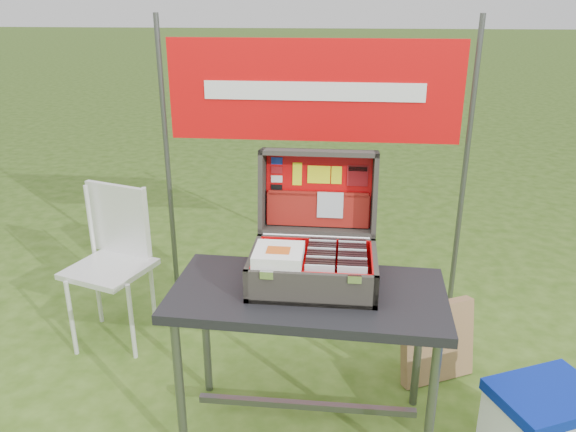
# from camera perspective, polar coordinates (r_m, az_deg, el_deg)

# --- Properties ---
(ground) EXTENTS (80.00, 80.00, 0.00)m
(ground) POSITION_cam_1_polar(r_m,az_deg,el_deg) (2.66, 0.54, -20.33)
(ground) COLOR #345414
(ground) RESTS_ON ground
(table) EXTENTS (1.11, 0.58, 0.68)m
(table) POSITION_cam_1_polar(r_m,az_deg,el_deg) (2.43, 1.92, -14.65)
(table) COLOR black
(table) RESTS_ON ground
(table_top) EXTENTS (1.11, 0.58, 0.04)m
(table_top) POSITION_cam_1_polar(r_m,az_deg,el_deg) (2.26, 2.02, -8.01)
(table_top) COLOR black
(table_top) RESTS_ON ground
(table_leg_fl) EXTENTS (0.04, 0.04, 0.64)m
(table_leg_fl) POSITION_cam_1_polar(r_m,az_deg,el_deg) (2.35, -10.93, -17.08)
(table_leg_fl) COLOR #59595B
(table_leg_fl) RESTS_ON ground
(table_leg_fr) EXTENTS (0.04, 0.04, 0.64)m
(table_leg_fr) POSITION_cam_1_polar(r_m,az_deg,el_deg) (2.29, 14.33, -18.44)
(table_leg_fr) COLOR #59595B
(table_leg_fr) RESTS_ON ground
(table_leg_bl) EXTENTS (0.04, 0.04, 0.64)m
(table_leg_bl) POSITION_cam_1_polar(r_m,az_deg,el_deg) (2.68, -8.34, -11.59)
(table_leg_bl) COLOR #59595B
(table_leg_bl) RESTS_ON ground
(table_leg_br) EXTENTS (0.04, 0.04, 0.64)m
(table_leg_br) POSITION_cam_1_polar(r_m,az_deg,el_deg) (2.63, 13.11, -12.61)
(table_leg_br) COLOR #59595B
(table_leg_br) RESTS_ON ground
(table_brace) EXTENTS (0.94, 0.03, 0.03)m
(table_brace) POSITION_cam_1_polar(r_m,az_deg,el_deg) (2.56, 1.86, -18.66)
(table_brace) COLOR #59595B
(table_brace) RESTS_ON ground
(suitcase) EXTENTS (0.50, 0.52, 0.48)m
(suitcase) POSITION_cam_1_polar(r_m,az_deg,el_deg) (2.24, 2.74, -0.80)
(suitcase) COLOR #444039
(suitcase) RESTS_ON table
(suitcase_base_bottom) EXTENTS (0.50, 0.36, 0.02)m
(suitcase_base_bottom) POSITION_cam_1_polar(r_m,az_deg,el_deg) (2.29, 2.55, -6.75)
(suitcase_base_bottom) COLOR #444039
(suitcase_base_bottom) RESTS_ON table_top
(suitcase_base_wall_front) EXTENTS (0.50, 0.02, 0.14)m
(suitcase_base_wall_front) POSITION_cam_1_polar(r_m,az_deg,el_deg) (2.11, 2.27, -7.50)
(suitcase_base_wall_front) COLOR #444039
(suitcase_base_wall_front) RESTS_ON table_top
(suitcase_base_wall_back) EXTENTS (0.50, 0.02, 0.14)m
(suitcase_base_wall_back) POSITION_cam_1_polar(r_m,az_deg,el_deg) (2.41, 2.82, -3.66)
(suitcase_base_wall_back) COLOR #444039
(suitcase_base_wall_back) RESTS_ON table_top
(suitcase_base_wall_left) EXTENTS (0.02, 0.36, 0.14)m
(suitcase_base_wall_left) POSITION_cam_1_polar(r_m,az_deg,el_deg) (2.28, -3.54, -5.17)
(suitcase_base_wall_left) COLOR #444039
(suitcase_base_wall_left) RESTS_ON table_top
(suitcase_base_wall_right) EXTENTS (0.02, 0.36, 0.14)m
(suitcase_base_wall_right) POSITION_cam_1_polar(r_m,az_deg,el_deg) (2.26, 8.74, -5.68)
(suitcase_base_wall_right) COLOR #444039
(suitcase_base_wall_right) RESTS_ON table_top
(suitcase_liner_floor) EXTENTS (0.47, 0.32, 0.01)m
(suitcase_liner_floor) POSITION_cam_1_polar(r_m,az_deg,el_deg) (2.28, 2.55, -6.46)
(suitcase_liner_floor) COLOR red
(suitcase_liner_floor) RESTS_ON suitcase_base_bottom
(suitcase_latch_left) EXTENTS (0.05, 0.01, 0.03)m
(suitcase_latch_left) POSITION_cam_1_polar(r_m,az_deg,el_deg) (2.09, -2.19, -6.02)
(suitcase_latch_left) COLOR silver
(suitcase_latch_left) RESTS_ON suitcase_base_wall_front
(suitcase_latch_right) EXTENTS (0.05, 0.01, 0.03)m
(suitcase_latch_right) POSITION_cam_1_polar(r_m,az_deg,el_deg) (2.07, 6.79, -6.41)
(suitcase_latch_right) COLOR silver
(suitcase_latch_right) RESTS_ON suitcase_base_wall_front
(suitcase_hinge) EXTENTS (0.45, 0.02, 0.02)m
(suitcase_hinge) POSITION_cam_1_polar(r_m,az_deg,el_deg) (2.39, 2.87, -2.10)
(suitcase_hinge) COLOR silver
(suitcase_hinge) RESTS_ON suitcase_base_wall_back
(suitcase_lid_back) EXTENTS (0.50, 0.07, 0.36)m
(suitcase_lid_back) POSITION_cam_1_polar(r_m,az_deg,el_deg) (2.48, 3.13, 2.67)
(suitcase_lid_back) COLOR #444039
(suitcase_lid_back) RESTS_ON suitcase_base_wall_back
(suitcase_lid_rim_far) EXTENTS (0.50, 0.14, 0.04)m
(suitcase_lid_rim_far) POSITION_cam_1_polar(r_m,az_deg,el_deg) (2.40, 3.17, 6.45)
(suitcase_lid_rim_far) COLOR #444039
(suitcase_lid_rim_far) RESTS_ON suitcase_lid_back
(suitcase_lid_rim_near) EXTENTS (0.50, 0.14, 0.04)m
(suitcase_lid_rim_near) POSITION_cam_1_polar(r_m,az_deg,el_deg) (2.46, 2.96, -1.47)
(suitcase_lid_rim_near) COLOR #444039
(suitcase_lid_rim_near) RESTS_ON suitcase_lid_back
(suitcase_lid_rim_left) EXTENTS (0.02, 0.18, 0.38)m
(suitcase_lid_rim_left) POSITION_cam_1_polar(r_m,az_deg,el_deg) (2.44, -2.62, 2.63)
(suitcase_lid_rim_left) COLOR #444039
(suitcase_lid_rim_left) RESTS_ON suitcase_lid_back
(suitcase_lid_rim_right) EXTENTS (0.02, 0.18, 0.38)m
(suitcase_lid_rim_right) POSITION_cam_1_polar(r_m,az_deg,el_deg) (2.42, 8.80, 2.22)
(suitcase_lid_rim_right) COLOR #444039
(suitcase_lid_rim_right) RESTS_ON suitcase_lid_back
(suitcase_lid_liner) EXTENTS (0.46, 0.05, 0.31)m
(suitcase_lid_liner) POSITION_cam_1_polar(r_m,az_deg,el_deg) (2.47, 3.12, 2.62)
(suitcase_lid_liner) COLOR red
(suitcase_lid_liner) RESTS_ON suitcase_lid_back
(suitcase_liner_wall_front) EXTENTS (0.47, 0.01, 0.12)m
(suitcase_liner_wall_front) POSITION_cam_1_polar(r_m,az_deg,el_deg) (2.12, 2.30, -7.10)
(suitcase_liner_wall_front) COLOR red
(suitcase_liner_wall_front) RESTS_ON suitcase_base_bottom
(suitcase_liner_wall_back) EXTENTS (0.47, 0.01, 0.12)m
(suitcase_liner_wall_back) POSITION_cam_1_polar(r_m,az_deg,el_deg) (2.40, 2.81, -3.58)
(suitcase_liner_wall_back) COLOR red
(suitcase_liner_wall_back) RESTS_ON suitcase_base_bottom
(suitcase_liner_wall_left) EXTENTS (0.01, 0.32, 0.12)m
(suitcase_liner_wall_left) POSITION_cam_1_polar(r_m,az_deg,el_deg) (2.28, -3.22, -4.96)
(suitcase_liner_wall_left) COLOR red
(suitcase_liner_wall_left) RESTS_ON suitcase_base_bottom
(suitcase_liner_wall_right) EXTENTS (0.01, 0.32, 0.12)m
(suitcase_liner_wall_right) POSITION_cam_1_polar(r_m,az_deg,el_deg) (2.26, 8.43, -5.45)
(suitcase_liner_wall_right) COLOR red
(suitcase_liner_wall_right) RESTS_ON suitcase_base_bottom
(suitcase_lid_pocket) EXTENTS (0.45, 0.05, 0.15)m
(suitcase_lid_pocket) POSITION_cam_1_polar(r_m,az_deg,el_deg) (2.46, 3.04, 0.64)
(suitcase_lid_pocket) COLOR maroon
(suitcase_lid_pocket) RESTS_ON suitcase_lid_liner
(suitcase_pocket_edge) EXTENTS (0.44, 0.02, 0.02)m
(suitcase_pocket_edge) POSITION_cam_1_polar(r_m,az_deg,el_deg) (2.44, 3.08, 2.26)
(suitcase_pocket_edge) COLOR maroon
(suitcase_pocket_edge) RESTS_ON suitcase_lid_pocket
(suitcase_pocket_cd) EXTENTS (0.11, 0.03, 0.11)m
(suitcase_pocket_cd) POSITION_cam_1_polar(r_m,az_deg,el_deg) (2.44, 4.31, 1.12)
(suitcase_pocket_cd) COLOR silver
(suitcase_pocket_cd) RESTS_ON suitcase_lid_pocket
(lid_sticker_cc_a) EXTENTS (0.05, 0.01, 0.03)m
(lid_sticker_cc_a) POSITION_cam_1_polar(r_m,az_deg,el_deg) (2.46, -1.14, 5.62)
(lid_sticker_cc_a) COLOR #1933B2
(lid_sticker_cc_a) RESTS_ON suitcase_lid_liner
(lid_sticker_cc_b) EXTENTS (0.05, 0.01, 0.03)m
(lid_sticker_cc_b) POSITION_cam_1_polar(r_m,az_deg,el_deg) (2.46, -1.15, 4.70)
(lid_sticker_cc_b) COLOR #A11219
(lid_sticker_cc_b) RESTS_ON suitcase_lid_liner
(lid_sticker_cc_c) EXTENTS (0.05, 0.01, 0.03)m
(lid_sticker_cc_c) POSITION_cam_1_polar(r_m,az_deg,el_deg) (2.47, -1.16, 3.78)
(lid_sticker_cc_c) COLOR white
(lid_sticker_cc_c) RESTS_ON suitcase_lid_liner
(lid_sticker_cc_d) EXTENTS (0.05, 0.01, 0.03)m
(lid_sticker_cc_d) POSITION_cam_1_polar(r_m,az_deg,el_deg) (2.47, -1.17, 2.87)
(lid_sticker_cc_d) COLOR black
(lid_sticker_cc_d) RESTS_ON suitcase_lid_liner
(lid_card_neon_tall) EXTENTS (0.04, 0.02, 0.10)m
(lid_card_neon_tall) POSITION_cam_1_polar(r_m,az_deg,el_deg) (2.45, 0.94, 4.29)
(lid_card_neon_tall) COLOR yellow
(lid_card_neon_tall) RESTS_ON suitcase_lid_liner
(lid_card_neon_main) EXTENTS (0.10, 0.01, 0.08)m
(lid_card_neon_main) POSITION_cam_1_polar(r_m,az_deg,el_deg) (2.45, 3.16, 4.22)
(lid_card_neon_main) COLOR yellow
(lid_card_neon_main) RESTS_ON suitcase_lid_liner
(lid_card_neon_small) EXTENTS (0.05, 0.01, 0.08)m
(lid_card_neon_small) POSITION_cam_1_polar(r_m,az_deg,el_deg) (2.45, 4.95, 4.16)
(lid_card_neon_small) COLOR yellow
(lid_card_neon_small) RESTS_ON suitcase_lid_liner
(lid_sticker_band) EXTENTS (0.09, 0.02, 0.09)m
(lid_sticker_band) POSITION_cam_1_polar(r_m,az_deg,el_deg) (2.45, 7.07, 4.08)
(lid_sticker_band) COLOR #A11219
(lid_sticker_band) RESTS_ON suitcase_lid_liner
(lid_sticker_band_bar) EXTENTS (0.08, 0.01, 0.02)m
(lid_sticker_band_bar) POSITION_cam_1_polar(r_m,az_deg,el_deg) (2.44, 7.10, 4.77)
(lid_sticker_band_bar) COLOR black
(lid_sticker_band_bar) RESTS_ON suitcase_lid_liner
(cd_left_0) EXTENTS (0.11, 0.01, 0.13)m
(cd_left_0) POSITION_cam_1_polar(r_m,az_deg,el_deg) (2.13, 3.20, -6.57)
(cd_left_0) COLOR silver
(cd_left_0) RESTS_ON suitcase_liner_floor
(cd_left_1) EXTENTS (0.11, 0.01, 0.13)m
(cd_left_1) POSITION_cam_1_polar(r_m,az_deg,el_deg) (2.15, 3.23, -6.32)
(cd_left_1) COLOR black
(cd_left_1) RESTS_ON suitcase_liner_floor
(cd_left_2) EXTENTS (0.11, 0.01, 0.13)m
(cd_left_2) POSITION_cam_1_polar(r_m,az_deg,el_deg) (2.16, 3.26, -6.08)
(cd_left_2) COLOR black
(cd_left_2) RESTS_ON suitcase_liner_floor
(cd_left_3) EXTENTS (0.11, 0.01, 0.13)m
(cd_left_3) POSITION_cam_1_polar(r_m,az_deg,el_deg) (2.18, 3.28, -5.85)
(cd_left_3) COLOR black
(cd_left_3) RESTS_ON suitcase_liner_floor
(cd_left_4) EXTENTS (0.11, 0.01, 0.13)m
(cd_left_4) POSITION_cam_1_polar(r_m,az_deg,el_deg) (2.20, 3.31, -5.62)
(cd_left_4) COLOR silver
(cd_left_4) RESTS_ON suitcase_liner_floor
(cd_left_5) EXTENTS (0.11, 0.01, 0.13)m
(cd_left_5) POSITION_cam_1_polar(r_m,az_deg,el_deg) (2.22, 3.34, -5.39)
(cd_left_5) COLOR black
(cd_left_5) RESTS_ON suitcase_liner_floor
(cd_left_6) EXTENTS (0.11, 0.01, 0.13)m
(cd_left_6) POSITION_cam_1_polar(r_m,az_deg,el_deg) (2.23, 3.36, -5.16)
(cd_left_6) COLOR black
(cd_left_6) RESTS_ON suitcase_liner_floor
(cd_left_7) EXTENTS (0.11, 0.01, 0.13)m
(cd_left_7) POSITION_cam_1_polar(r_m,az_deg,el_deg) (2.25, 3.39, -4.94)
(cd_left_7) COLOR black
(cd_left_7) RESTS_ON suitcase_liner_floor
(cd_left_8) EXTENTS (0.11, 0.01, 0.13)m
(cd_left_8) POSITION_cam_1_polar(r_m,az_deg,el_deg) (2.27, 3.41, -4.72)
(cd_left_8) COLOR silver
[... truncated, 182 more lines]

